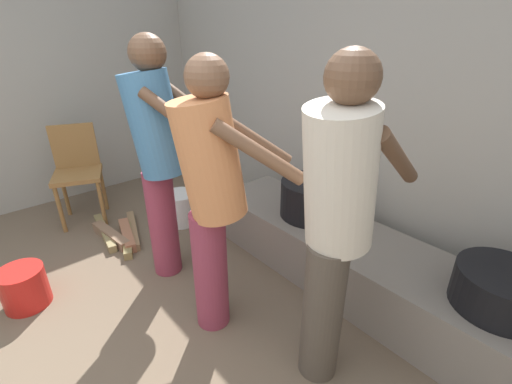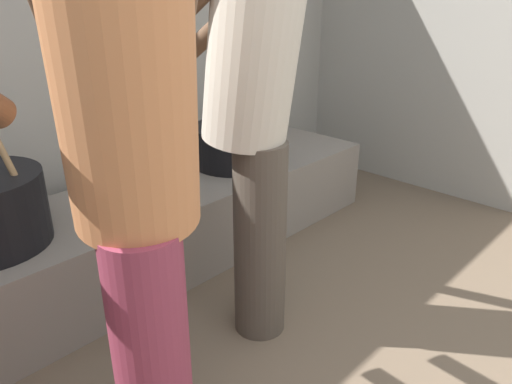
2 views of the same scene
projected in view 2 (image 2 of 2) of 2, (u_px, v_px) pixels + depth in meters
hearth_ledge at (140, 234)px, 2.32m from camera, size 2.79×0.60×0.39m
cooking_pot_main at (234, 144)px, 2.62m from camera, size 0.44×0.44×0.66m
cook_in_cream_shirt at (252, 100)px, 1.66m from camera, size 0.40×0.70×1.61m
cook_in_orange_shirt at (134, 170)px, 1.11m from camera, size 0.61×0.73×1.57m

